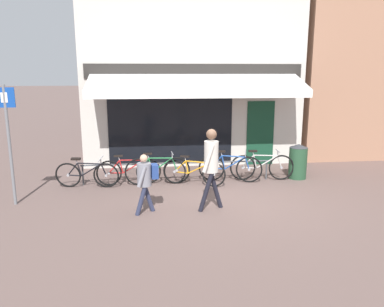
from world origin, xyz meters
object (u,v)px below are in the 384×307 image
(bicycle_green, at_px, (157,170))
(bicycle_blue, at_px, (230,168))
(bicycle_orange, at_px, (194,172))
(parking_sign, at_px, (8,134))
(pedestrian_child, at_px, (146,177))
(bicycle_silver, at_px, (262,167))
(bicycle_red, at_px, (129,171))
(litter_bin, at_px, (298,161))
(bicycle_black, at_px, (87,174))
(pedestrian_adult, at_px, (211,160))

(bicycle_green, height_order, bicycle_blue, bicycle_green)
(bicycle_orange, height_order, parking_sign, parking_sign)
(bicycle_blue, xyz_separation_m, pedestrian_child, (-2.32, -2.18, 0.42))
(bicycle_silver, xyz_separation_m, parking_sign, (-6.29, -1.34, 1.28))
(bicycle_silver, bearing_deg, bicycle_red, -174.37)
(bicycle_blue, height_order, litter_bin, litter_bin)
(litter_bin, bearing_deg, bicycle_black, -177.34)
(bicycle_green, distance_m, litter_bin, 4.05)
(pedestrian_adult, bearing_deg, bicycle_black, -36.27)
(bicycle_green, distance_m, bicycle_blue, 2.03)
(bicycle_orange, bearing_deg, pedestrian_adult, -62.40)
(bicycle_black, bearing_deg, bicycle_red, 18.28)
(bicycle_blue, bearing_deg, litter_bin, 18.87)
(bicycle_red, height_order, bicycle_green, bicycle_green)
(pedestrian_adult, bearing_deg, bicycle_red, -51.51)
(bicycle_green, relative_size, parking_sign, 0.65)
(bicycle_red, distance_m, bicycle_silver, 3.74)
(litter_bin, relative_size, parking_sign, 0.37)
(pedestrian_adult, bearing_deg, bicycle_blue, -116.01)
(bicycle_black, height_order, pedestrian_child, pedestrian_child)
(bicycle_orange, distance_m, parking_sign, 4.65)
(bicycle_red, bearing_deg, bicycle_orange, -10.33)
(bicycle_green, bearing_deg, bicycle_silver, 0.26)
(bicycle_blue, height_order, parking_sign, parking_sign)
(bicycle_black, distance_m, parking_sign, 2.26)
(bicycle_black, relative_size, litter_bin, 1.69)
(bicycle_silver, bearing_deg, pedestrian_child, -140.11)
(pedestrian_adult, xyz_separation_m, litter_bin, (2.90, 2.23, -0.63))
(bicycle_red, xyz_separation_m, litter_bin, (4.82, 0.07, 0.14))
(bicycle_red, relative_size, bicycle_blue, 1.01)
(parking_sign, bearing_deg, bicycle_red, 27.54)
(pedestrian_child, bearing_deg, litter_bin, -160.54)
(bicycle_black, relative_size, bicycle_orange, 1.02)
(bicycle_orange, bearing_deg, bicycle_silver, 29.71)
(bicycle_blue, bearing_deg, parking_sign, -150.83)
(bicycle_silver, height_order, parking_sign, parking_sign)
(litter_bin, distance_m, parking_sign, 7.60)
(bicycle_silver, xyz_separation_m, pedestrian_adult, (-1.82, -2.17, 0.74))
(bicycle_silver, height_order, litter_bin, litter_bin)
(bicycle_blue, relative_size, parking_sign, 0.63)
(bicycle_green, relative_size, bicycle_silver, 0.98)
(bicycle_red, xyz_separation_m, bicycle_orange, (1.77, -0.22, -0.02))
(bicycle_blue, distance_m, bicycle_silver, 0.93)
(bicycle_green, bearing_deg, bicycle_blue, -0.29)
(bicycle_orange, distance_m, bicycle_silver, 1.99)
(bicycle_black, xyz_separation_m, pedestrian_adult, (3.01, -1.95, 0.77))
(pedestrian_adult, height_order, parking_sign, parking_sign)
(parking_sign, bearing_deg, pedestrian_child, -16.23)
(bicycle_orange, height_order, bicycle_silver, bicycle_silver)
(bicycle_black, xyz_separation_m, bicycle_silver, (4.83, 0.21, 0.02))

